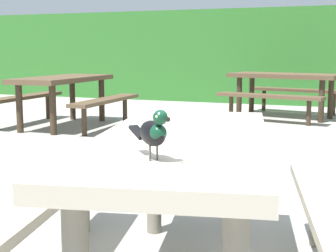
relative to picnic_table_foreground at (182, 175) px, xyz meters
The scene contains 4 objects.
picnic_table_foreground is the anchor object (origin of this frame).
bird_grackle 0.61m from the picnic_table_foreground, 81.14° to the right, with size 0.23×0.21×0.18m.
picnic_table_mid_left 5.34m from the picnic_table_foreground, 128.69° to the left, with size 1.72×1.82×0.74m.
picnic_table_mid_right 6.37m from the picnic_table_foreground, 93.84° to the left, with size 2.02×2.00×0.74m.
Camera 1 is at (0.38, -1.93, 1.12)m, focal length 53.02 mm.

